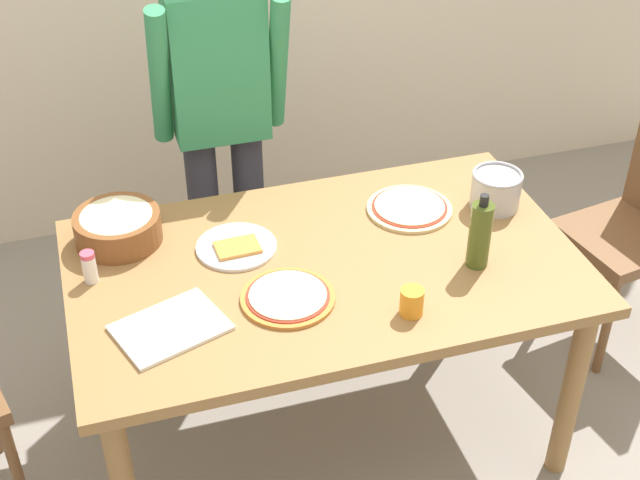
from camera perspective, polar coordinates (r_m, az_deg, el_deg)
ground at (r=3.30m, az=0.26°, el=-12.02°), size 8.00×8.00×0.00m
dining_table at (r=2.84m, az=0.29°, el=-2.88°), size 1.60×0.96×0.76m
person_cook at (r=3.28m, az=-6.44°, el=8.22°), size 0.49×0.25×1.62m
pizza_raw_on_board at (r=3.04m, az=5.79°, el=2.07°), size 0.29×0.29×0.02m
pizza_cooked_on_tray at (r=2.63m, az=-2.09°, el=-3.69°), size 0.28×0.28×0.02m
plate_with_slice at (r=2.85m, az=-5.40°, el=-0.44°), size 0.26×0.26×0.02m
popcorn_bowl at (r=2.92m, az=-12.93°, el=0.97°), size 0.28×0.28×0.11m
olive_oil_bottle at (r=2.75m, az=10.27°, el=0.35°), size 0.07×0.07×0.26m
steel_pot at (r=3.07m, az=11.27°, el=3.22°), size 0.17×0.17×0.13m
cup_orange at (r=2.58m, az=5.93°, el=-3.99°), size 0.07×0.07×0.08m
salt_shaker at (r=2.77m, az=-14.65°, el=-1.69°), size 0.04×0.04×0.11m
cutting_board_white at (r=2.57m, az=-9.62°, el=-5.59°), size 0.36×0.31×0.01m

